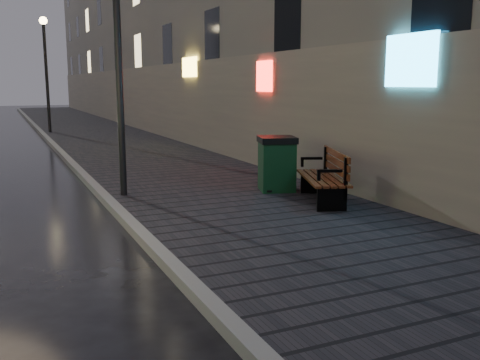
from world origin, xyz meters
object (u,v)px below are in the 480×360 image
(lamp_near, at_px, (117,27))
(bench, at_px, (326,176))
(trash_bin, at_px, (277,163))
(lamp_far, at_px, (46,60))

(lamp_near, relative_size, bench, 2.57)
(bench, height_order, trash_bin, trash_bin)
(lamp_near, height_order, trash_bin, lamp_near)
(lamp_far, xyz_separation_m, bench, (3.44, -18.25, -2.84))
(lamp_near, distance_m, bench, 5.00)
(lamp_far, bearing_deg, lamp_near, -90.00)
(bench, relative_size, trash_bin, 1.78)
(lamp_far, bearing_deg, bench, -79.33)
(lamp_far, height_order, trash_bin, lamp_far)
(lamp_far, height_order, bench, lamp_far)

